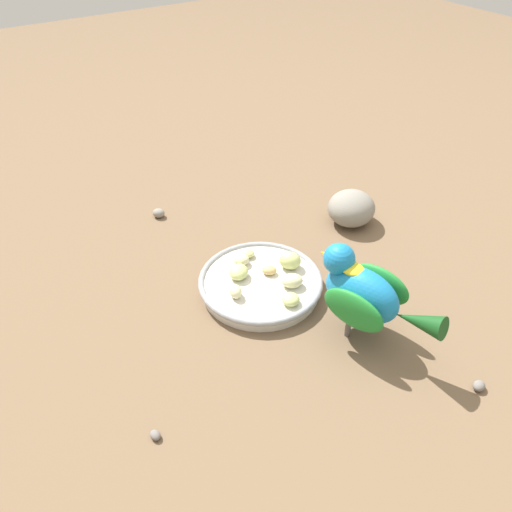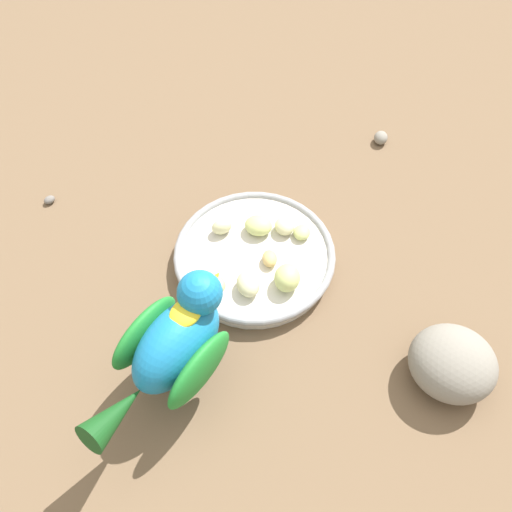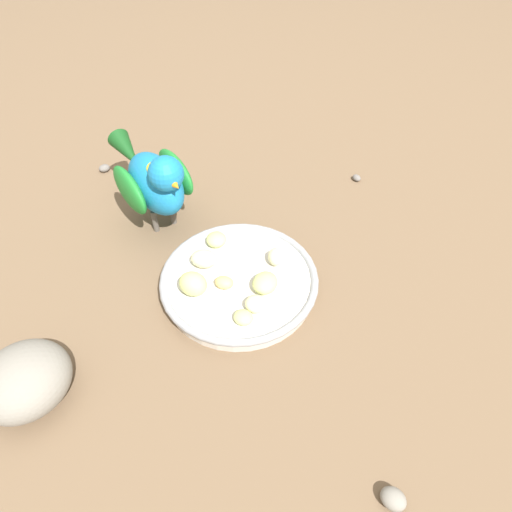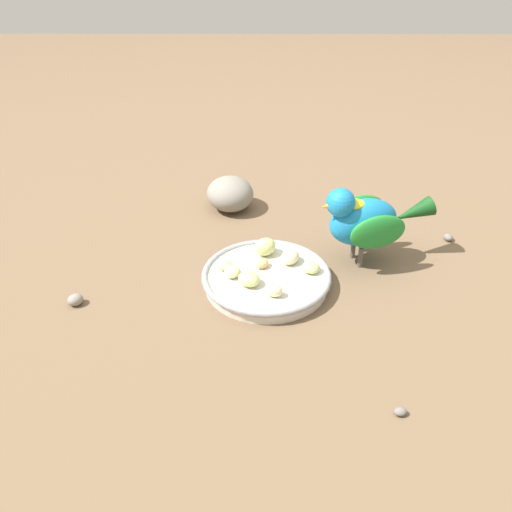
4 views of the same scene
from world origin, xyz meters
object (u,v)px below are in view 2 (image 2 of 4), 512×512
Objects in this scene: apple_piece_0 at (270,259)px; apple_piece_3 at (302,232)px; apple_piece_6 at (257,225)px; apple_piece_1 at (248,284)px; rock_large at (452,363)px; apple_piece_7 at (222,227)px; apple_piece_5 at (284,226)px; parrot at (174,345)px; feeding_bowl at (255,256)px; pebble_2 at (381,138)px; pebble_1 at (49,200)px; apple_piece_4 at (287,278)px; apple_piece_2 at (214,285)px.

apple_piece_0 is 0.06m from apple_piece_3.
apple_piece_3 is at bearing -48.97° from apple_piece_6.
rock_large is (0.11, -0.23, 0.00)m from apple_piece_1.
apple_piece_0 is 0.08m from apple_piece_7.
rock_large reaches higher than apple_piece_5.
apple_piece_7 is 0.21m from parrot.
apple_piece_7 is at bearing 102.57° from apple_piece_0.
feeding_bowl is 0.06m from apple_piece_1.
apple_piece_0 is (0.01, -0.02, 0.01)m from feeding_bowl.
apple_piece_1 reaches higher than pebble_2.
apple_piece_7 reaches higher than apple_piece_3.
rock_large is at bearing -125.84° from pebble_2.
pebble_1 is 0.51m from pebble_2.
rock_large is at bearing -64.05° from apple_piece_1.
apple_piece_7 is at bearing 23.32° from parrot.
apple_piece_4 is 1.35× the size of apple_piece_5.
rock_large is at bearing -66.38° from pebble_1.
pebble_1 is (-0.15, 0.22, -0.03)m from apple_piece_7.
apple_piece_4 reaches higher than pebble_2.
apple_piece_4 reaches higher than apple_piece_7.
rock_large is 0.59m from pebble_1.
pebble_2 is at bearing 10.01° from feeding_bowl.
pebble_1 is (0.00, 0.34, -0.08)m from parrot.
apple_piece_6 is (0.03, 0.03, 0.02)m from feeding_bowl.
apple_piece_5 is 0.14× the size of parrot.
apple_piece_1 reaches higher than apple_piece_7.
apple_piece_6 is at bearing 45.32° from feeding_bowl.
pebble_2 is (0.30, 0.12, -0.03)m from apple_piece_4.
apple_piece_7 is at bearing 46.47° from apple_piece_2.
parrot reaches higher than apple_piece_2.
apple_piece_1 is 0.99× the size of apple_piece_6.
feeding_bowl is 0.28m from rock_large.
apple_piece_6 is (0.07, 0.07, -0.00)m from apple_piece_1.
apple_piece_5 is 0.24m from parrot.
pebble_2 is at bearing -1.02° from parrot.
apple_piece_1 is 1.33× the size of apple_piece_7.
apple_piece_0 is 0.31m from pebble_2.
apple_piece_0 is 1.55× the size of pebble_1.
apple_piece_4 is at bearing -106.39° from apple_piece_6.
apple_piece_6 is at bearing 138.18° from apple_piece_5.
apple_piece_4 reaches higher than apple_piece_6.
pebble_1 is at bearing 121.14° from feeding_bowl.
feeding_bowl is 7.26× the size of apple_piece_2.
apple_piece_0 is at bearing 82.43° from apple_piece_4.
apple_piece_5 reaches higher than apple_piece_2.
parrot is (-0.22, -0.08, 0.05)m from apple_piece_5.
apple_piece_4 is (-0.01, -0.04, 0.01)m from apple_piece_0.
apple_piece_1 is 0.37× the size of rock_large.
apple_piece_5 is 0.08m from apple_piece_7.
apple_piece_7 is 1.69× the size of pebble_1.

